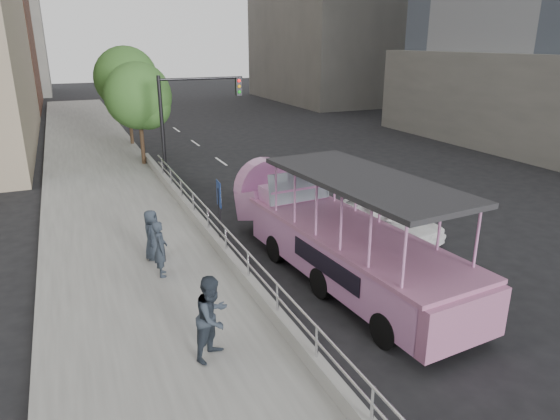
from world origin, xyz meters
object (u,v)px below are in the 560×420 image
(pedestrian_near, at_px, (160,249))
(pedestrian_far, at_px, (152,235))
(traffic_signal, at_px, (186,111))
(street_tree_far, at_px, (128,81))
(pedestrian_mid, at_px, (213,317))
(parking_sign, at_px, (219,209))
(street_tree_near, at_px, (140,99))
(duck_boat, at_px, (333,235))
(car, at_px, (391,218))

(pedestrian_near, height_order, pedestrian_far, pedestrian_near)
(traffic_signal, distance_m, street_tree_far, 9.57)
(pedestrian_mid, height_order, parking_sign, parking_sign)
(street_tree_near, distance_m, street_tree_far, 6.02)
(duck_boat, relative_size, street_tree_far, 1.58)
(street_tree_near, bearing_deg, pedestrian_mid, -94.85)
(pedestrian_near, relative_size, street_tree_far, 0.26)
(duck_boat, height_order, traffic_signal, traffic_signal)
(street_tree_near, bearing_deg, pedestrian_far, -98.21)
(duck_boat, xyz_separation_m, parking_sign, (-2.72, 2.55, 0.38))
(car, bearing_deg, pedestrian_near, 170.06)
(duck_boat, xyz_separation_m, street_tree_near, (-3.02, 15.47, 2.58))
(duck_boat, xyz_separation_m, traffic_signal, (-1.43, 12.04, 2.26))
(pedestrian_far, height_order, parking_sign, parking_sign)
(duck_boat, xyz_separation_m, pedestrian_near, (-4.87, 1.27, -0.11))
(pedestrian_mid, bearing_deg, car, -6.60)
(traffic_signal, bearing_deg, parking_sign, -97.75)
(duck_boat, xyz_separation_m, pedestrian_mid, (-4.60, -3.10, 0.00))
(car, height_order, street_tree_far, street_tree_far)
(pedestrian_mid, distance_m, street_tree_far, 24.82)
(street_tree_near, bearing_deg, street_tree_far, 88.09)
(duck_boat, height_order, car, duck_boat)
(pedestrian_near, distance_m, parking_sign, 2.55)
(pedestrian_near, bearing_deg, pedestrian_mid, -170.33)
(duck_boat, distance_m, pedestrian_far, 5.52)
(pedestrian_near, height_order, traffic_signal, traffic_signal)
(pedestrian_mid, distance_m, parking_sign, 5.96)
(parking_sign, relative_size, street_tree_far, 0.40)
(parking_sign, bearing_deg, street_tree_far, 90.32)
(parking_sign, distance_m, traffic_signal, 9.77)
(pedestrian_far, bearing_deg, duck_boat, -91.76)
(car, height_order, pedestrian_far, pedestrian_far)
(pedestrian_near, height_order, street_tree_far, street_tree_far)
(duck_boat, relative_size, pedestrian_mid, 5.44)
(street_tree_near, relative_size, street_tree_far, 0.89)
(pedestrian_far, height_order, traffic_signal, traffic_signal)
(duck_boat, relative_size, street_tree_near, 1.78)
(pedestrian_mid, bearing_deg, street_tree_near, 47.04)
(pedestrian_near, bearing_deg, parking_sign, -53.22)
(duck_boat, distance_m, street_tree_near, 15.98)
(pedestrian_near, xyz_separation_m, parking_sign, (2.15, 1.28, 0.50))
(duck_boat, height_order, pedestrian_far, duck_boat)
(pedestrian_near, bearing_deg, traffic_signal, -11.63)
(pedestrian_mid, bearing_deg, parking_sign, 33.46)
(duck_boat, bearing_deg, pedestrian_near, 165.38)
(pedestrian_far, bearing_deg, pedestrian_near, -153.37)
(pedestrian_far, relative_size, traffic_signal, 0.30)
(pedestrian_far, bearing_deg, street_tree_near, 17.61)
(car, height_order, street_tree_near, street_tree_near)
(pedestrian_mid, bearing_deg, traffic_signal, 40.05)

